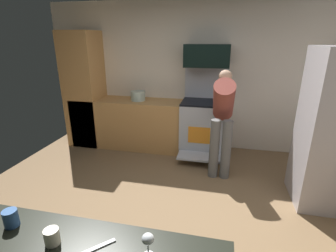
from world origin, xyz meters
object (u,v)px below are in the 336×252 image
Objects in this scene: person_cook at (223,115)px; stock_pot at (138,96)px; microwave at (207,56)px; wine_glass_mid at (148,240)px; mug_tea at (52,237)px; mug_coffee at (11,218)px; oven_range at (203,126)px.

stock_pot is (-1.51, 0.67, 0.07)m from person_cook.
microwave is 5.32× the size of wine_glass_mid.
person_cook is 5.85× the size of stock_pot.
microwave reaches higher than mug_tea.
mug_coffee is 0.33m from mug_tea.
oven_range is 0.99× the size of person_cook.
mug_coffee is at bearing -105.41° from oven_range.
microwave is 2.84× the size of stock_pot.
person_cook reaches higher than mug_tea.
oven_range is 16.77× the size of mug_tea.
person_cook is 2.63m from wine_glass_mid.
microwave is at bearing 3.82° from stock_pot.
wine_glass_mid is (-0.03, -3.35, -0.70)m from microwave.
oven_range reaches higher than stock_pot.
stock_pot is (-0.31, 3.24, 0.03)m from mug_coffee.
oven_range is at bearing 115.57° from person_cook.
microwave reaches higher than wine_glass_mid.
wine_glass_mid is at bearing -90.45° from oven_range.
microwave is at bearing 89.57° from wine_glass_mid.
oven_range is at bearing 80.32° from mug_tea.
oven_range is 3.30m from wine_glass_mid.
mug_tea is at bearing -108.42° from person_cook.
person_cook is 1.66m from stock_pot.
mug_coffee is 0.41× the size of stock_pot.
oven_range reaches higher than wine_glass_mid.
oven_range is 3.37m from mug_coffee.
mug_coffee is (-0.86, 0.04, -0.05)m from wine_glass_mid.
person_cook reaches higher than stock_pot.
person_cook is at bearing -67.25° from microwave.
microwave reaches higher than oven_range.
oven_range is 10.89× the size of wine_glass_mid.
person_cook is 16.90× the size of mug_tea.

